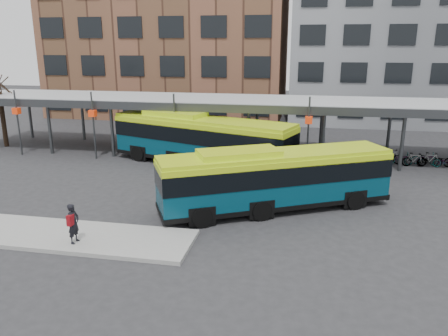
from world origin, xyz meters
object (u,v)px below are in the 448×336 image
Objects in this scene: tree at (3,116)px; bus_front at (275,178)px; pedestrian at (73,223)px; bus_rear at (201,139)px.

tree is 24.59m from bus_front.
bus_rear is at bearing -4.63° from pedestrian.
pedestrian is at bearing -46.70° from tree.
tree reaches higher than bus_front.
tree is at bearing -169.17° from bus_rear.
tree is 21.61m from pedestrian.
pedestrian is at bearing -79.56° from bus_rear.
bus_rear reaches higher than pedestrian.
pedestrian is (-2.13, -13.06, -0.83)m from bus_rear.
pedestrian is at bearing -170.71° from bus_front.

